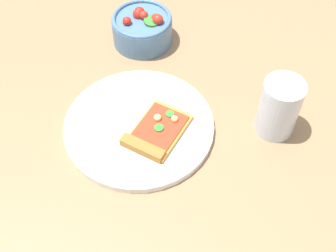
# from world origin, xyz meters

# --- Properties ---
(ground_plane) EXTENTS (2.40, 2.40, 0.00)m
(ground_plane) POSITION_xyz_m (0.00, 0.00, 0.00)
(ground_plane) COLOR #93704C
(ground_plane) RESTS_ON ground
(plate) EXTENTS (0.27, 0.27, 0.01)m
(plate) POSITION_xyz_m (-0.03, 0.01, 0.01)
(plate) COLOR silver
(plate) RESTS_ON ground_plane
(pizza_slice_main) EXTENTS (0.13, 0.14, 0.02)m
(pizza_slice_main) POSITION_xyz_m (-0.01, -0.02, 0.02)
(pizza_slice_main) COLOR gold
(pizza_slice_main) RESTS_ON plate
(salad_bowl) EXTENTS (0.13, 0.13, 0.08)m
(salad_bowl) POSITION_xyz_m (-0.00, 0.25, 0.03)
(salad_bowl) COLOR #4C7299
(salad_bowl) RESTS_ON ground_plane
(soda_glass) EXTENTS (0.07, 0.07, 0.11)m
(soda_glass) POSITION_xyz_m (0.21, -0.02, 0.05)
(soda_glass) COLOR silver
(soda_glass) RESTS_ON ground_plane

